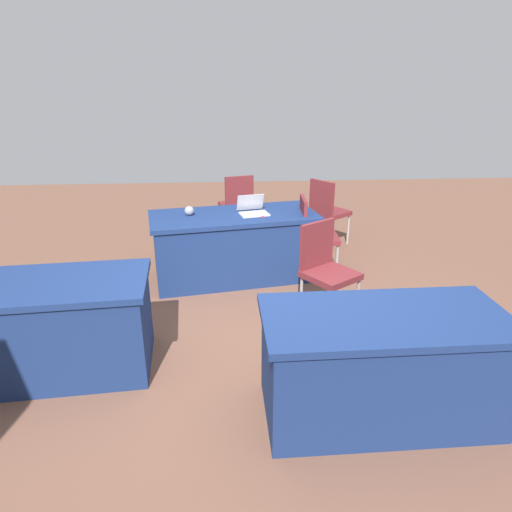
{
  "coord_description": "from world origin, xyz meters",
  "views": [
    {
      "loc": [
        0.33,
        3.24,
        2.21
      ],
      "look_at": [
        0.09,
        -0.1,
        0.9
      ],
      "focal_mm": 31.68,
      "sensor_mm": 36.0,
      "label": 1
    }
  ],
  "objects_px": {
    "table_mid_left": "(53,327)",
    "chair_tucked_right": "(237,202)",
    "yarn_ball": "(189,211)",
    "chair_tucked_left": "(313,232)",
    "table_back_left": "(381,365)",
    "chair_aisle": "(327,208)",
    "chair_by_pillar": "(325,266)",
    "scissors_red": "(262,215)",
    "table_foreground": "(234,246)",
    "laptop_silver": "(253,210)"
  },
  "relations": [
    {
      "from": "table_mid_left",
      "to": "chair_tucked_right",
      "type": "relative_size",
      "value": 1.67
    },
    {
      "from": "yarn_ball",
      "to": "chair_tucked_right",
      "type": "bearing_deg",
      "value": -111.36
    },
    {
      "from": "table_mid_left",
      "to": "chair_tucked_left",
      "type": "height_order",
      "value": "chair_tucked_left"
    },
    {
      "from": "table_back_left",
      "to": "chair_aisle",
      "type": "distance_m",
      "value": 3.53
    },
    {
      "from": "chair_by_pillar",
      "to": "scissors_red",
      "type": "xyz_separation_m",
      "value": [
        0.52,
        -1.0,
        0.23
      ]
    },
    {
      "from": "table_foreground",
      "to": "chair_tucked_left",
      "type": "height_order",
      "value": "chair_tucked_left"
    },
    {
      "from": "chair_tucked_right",
      "to": "chair_by_pillar",
      "type": "distance_m",
      "value": 2.67
    },
    {
      "from": "chair_tucked_left",
      "to": "chair_by_pillar",
      "type": "bearing_deg",
      "value": -2.26
    },
    {
      "from": "table_back_left",
      "to": "chair_tucked_right",
      "type": "xyz_separation_m",
      "value": [
        0.85,
        -3.94,
        0.15
      ]
    },
    {
      "from": "table_foreground",
      "to": "chair_aisle",
      "type": "bearing_deg",
      "value": -141.92
    },
    {
      "from": "laptop_silver",
      "to": "yarn_ball",
      "type": "relative_size",
      "value": 3.51
    },
    {
      "from": "table_foreground",
      "to": "scissors_red",
      "type": "xyz_separation_m",
      "value": [
        -0.32,
        0.07,
        0.39
      ]
    },
    {
      "from": "table_foreground",
      "to": "laptop_silver",
      "type": "distance_m",
      "value": 0.48
    },
    {
      "from": "laptop_silver",
      "to": "yarn_ball",
      "type": "distance_m",
      "value": 0.72
    },
    {
      "from": "table_mid_left",
      "to": "chair_by_pillar",
      "type": "distance_m",
      "value": 2.43
    },
    {
      "from": "table_mid_left",
      "to": "laptop_silver",
      "type": "height_order",
      "value": "laptop_silver"
    },
    {
      "from": "table_mid_left",
      "to": "yarn_ball",
      "type": "bearing_deg",
      "value": -118.95
    },
    {
      "from": "table_back_left",
      "to": "scissors_red",
      "type": "height_order",
      "value": "scissors_red"
    },
    {
      "from": "table_foreground",
      "to": "yarn_ball",
      "type": "distance_m",
      "value": 0.67
    },
    {
      "from": "laptop_silver",
      "to": "table_back_left",
      "type": "bearing_deg",
      "value": 93.3
    },
    {
      "from": "chair_by_pillar",
      "to": "yarn_ball",
      "type": "height_order",
      "value": "chair_by_pillar"
    },
    {
      "from": "table_mid_left",
      "to": "laptop_silver",
      "type": "relative_size",
      "value": 4.2
    },
    {
      "from": "table_mid_left",
      "to": "scissors_red",
      "type": "relative_size",
      "value": 8.72
    },
    {
      "from": "table_mid_left",
      "to": "chair_aisle",
      "type": "xyz_separation_m",
      "value": [
        -2.8,
        -2.82,
        0.14
      ]
    },
    {
      "from": "chair_tucked_right",
      "to": "laptop_silver",
      "type": "height_order",
      "value": "laptop_silver"
    },
    {
      "from": "chair_by_pillar",
      "to": "yarn_ball",
      "type": "distance_m",
      "value": 1.74
    },
    {
      "from": "table_back_left",
      "to": "scissors_red",
      "type": "relative_size",
      "value": 9.1
    },
    {
      "from": "laptop_silver",
      "to": "scissors_red",
      "type": "height_order",
      "value": "laptop_silver"
    },
    {
      "from": "laptop_silver",
      "to": "scissors_red",
      "type": "relative_size",
      "value": 2.08
    },
    {
      "from": "chair_aisle",
      "to": "yarn_ball",
      "type": "relative_size",
      "value": 8.85
    },
    {
      "from": "chair_tucked_left",
      "to": "chair_by_pillar",
      "type": "height_order",
      "value": "chair_by_pillar"
    },
    {
      "from": "table_back_left",
      "to": "chair_aisle",
      "type": "xyz_separation_m",
      "value": [
        -0.39,
        -3.5,
        0.14
      ]
    },
    {
      "from": "table_mid_left",
      "to": "chair_tucked_left",
      "type": "relative_size",
      "value": 1.66
    },
    {
      "from": "chair_tucked_left",
      "to": "chair_tucked_right",
      "type": "xyz_separation_m",
      "value": [
        0.85,
        -1.47,
        -0.0
      ]
    },
    {
      "from": "table_foreground",
      "to": "chair_tucked_right",
      "type": "xyz_separation_m",
      "value": [
        -0.09,
        -1.48,
        0.15
      ]
    },
    {
      "from": "laptop_silver",
      "to": "scissors_red",
      "type": "xyz_separation_m",
      "value": [
        -0.1,
        0.08,
        -0.04
      ]
    },
    {
      "from": "chair_tucked_right",
      "to": "yarn_ball",
      "type": "height_order",
      "value": "chair_tucked_right"
    },
    {
      "from": "table_foreground",
      "to": "table_back_left",
      "type": "xyz_separation_m",
      "value": [
        -0.94,
        2.46,
        -0.0
      ]
    },
    {
      "from": "chair_aisle",
      "to": "table_foreground",
      "type": "bearing_deg",
      "value": -87.98
    },
    {
      "from": "table_mid_left",
      "to": "table_back_left",
      "type": "height_order",
      "value": "same"
    },
    {
      "from": "laptop_silver",
      "to": "yarn_ball",
      "type": "bearing_deg",
      "value": -11.47
    },
    {
      "from": "chair_aisle",
      "to": "laptop_silver",
      "type": "xyz_separation_m",
      "value": [
        1.11,
        1.04,
        0.28
      ]
    },
    {
      "from": "yarn_ball",
      "to": "scissors_red",
      "type": "distance_m",
      "value": 0.82
    },
    {
      "from": "chair_tucked_right",
      "to": "scissors_red",
      "type": "distance_m",
      "value": 1.59
    },
    {
      "from": "table_mid_left",
      "to": "laptop_silver",
      "type": "distance_m",
      "value": 2.49
    },
    {
      "from": "chair_tucked_left",
      "to": "scissors_red",
      "type": "bearing_deg",
      "value": -79.54
    },
    {
      "from": "table_foreground",
      "to": "table_back_left",
      "type": "height_order",
      "value": "same"
    },
    {
      "from": "table_back_left",
      "to": "laptop_silver",
      "type": "xyz_separation_m",
      "value": [
        0.72,
        -2.46,
        0.43
      ]
    },
    {
      "from": "chair_tucked_left",
      "to": "scissors_red",
      "type": "height_order",
      "value": "chair_tucked_left"
    },
    {
      "from": "table_back_left",
      "to": "yarn_ball",
      "type": "bearing_deg",
      "value": -59.55
    }
  ]
}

